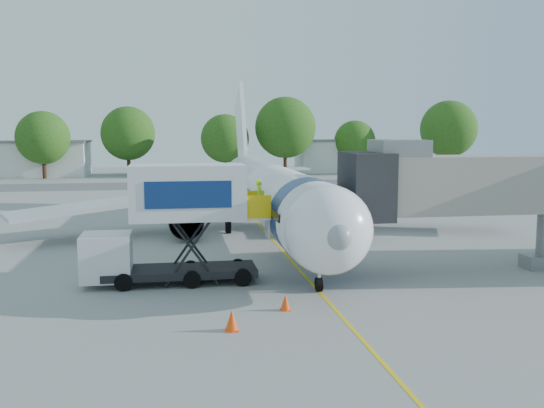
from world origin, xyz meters
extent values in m
plane|color=#9B9B98|center=(0.00, 0.00, 0.00)|extent=(160.00, 160.00, 0.00)
cube|color=yellow|center=(0.00, 0.00, 0.01)|extent=(0.15, 70.00, 0.01)
cube|color=#59595B|center=(0.00, 42.00, 0.00)|extent=(120.00, 10.00, 0.01)
cylinder|color=white|center=(0.00, 3.00, 3.00)|extent=(3.70, 28.00, 3.70)
sphere|color=white|center=(0.00, -11.00, 3.00)|extent=(3.70, 3.70, 3.70)
sphere|color=gray|center=(0.00, -12.55, 3.00)|extent=(1.10, 1.10, 1.10)
cone|color=white|center=(0.00, 20.00, 3.00)|extent=(3.70, 6.00, 3.70)
cube|color=white|center=(0.00, 21.00, 7.20)|extent=(0.35, 7.26, 8.29)
cube|color=#B7BABC|center=(9.00, 6.50, 2.30)|extent=(16.17, 9.32, 1.42)
cube|color=#B7BABC|center=(-9.00, 6.50, 2.30)|extent=(16.17, 9.32, 1.42)
cylinder|color=#999BA0|center=(5.50, 4.50, 1.30)|extent=(2.10, 3.60, 2.10)
cylinder|color=#999BA0|center=(-5.50, 4.50, 1.30)|extent=(2.10, 3.60, 2.10)
cube|color=black|center=(0.00, -11.30, 3.45)|extent=(2.60, 1.39, 0.81)
cylinder|color=navy|center=(0.00, -8.00, 3.00)|extent=(3.73, 2.00, 3.73)
cylinder|color=silver|center=(0.00, -9.50, 0.75)|extent=(0.16, 0.16, 1.50)
cylinder|color=black|center=(0.00, -9.50, 0.32)|extent=(0.25, 0.64, 0.64)
cylinder|color=black|center=(2.60, 6.00, 0.45)|extent=(0.35, 0.90, 0.90)
cylinder|color=black|center=(-2.60, 6.00, 0.45)|extent=(0.35, 0.90, 0.90)
cube|color=gray|center=(9.00, -7.00, 4.40)|extent=(13.60, 2.60, 2.80)
cube|color=black|center=(2.90, -7.00, 4.40)|extent=(2.00, 3.20, 3.20)
cube|color=slate|center=(4.50, -7.00, 6.20)|extent=(2.40, 2.40, 0.80)
cube|color=slate|center=(12.50, -7.00, 0.35)|extent=(2.20, 1.20, 0.70)
cylinder|color=black|center=(11.60, -7.00, 0.35)|extent=(0.30, 0.70, 0.70)
cube|color=black|center=(-6.00, -7.00, 0.55)|extent=(7.00, 2.30, 0.35)
cube|color=silver|center=(-9.30, -7.00, 1.35)|extent=(2.20, 2.20, 2.10)
cube|color=black|center=(-9.30, -7.00, 1.80)|extent=(1.90, 2.10, 0.70)
cube|color=silver|center=(-5.60, -7.00, 4.25)|extent=(5.20, 2.40, 2.50)
cube|color=navy|center=(-5.60, -8.22, 4.25)|extent=(3.80, 0.04, 1.20)
cube|color=silver|center=(-2.45, -7.00, 3.05)|extent=(1.10, 2.20, 0.10)
cube|color=yellow|center=(-2.45, -8.05, 3.60)|extent=(1.10, 0.06, 1.10)
cube|color=yellow|center=(-2.45, -5.95, 3.60)|extent=(1.10, 0.06, 1.10)
cylinder|color=black|center=(-3.20, -8.05, 0.40)|extent=(0.80, 0.25, 0.80)
cylinder|color=black|center=(-3.20, -5.95, 0.40)|extent=(0.80, 0.25, 0.80)
cylinder|color=black|center=(-8.50, -8.05, 0.40)|extent=(0.80, 0.25, 0.80)
cylinder|color=black|center=(-8.50, -5.95, 0.40)|extent=(0.80, 0.25, 0.80)
imported|color=#A8F419|center=(-2.28, -7.00, 3.94)|extent=(0.55, 0.70, 1.68)
cube|color=silver|center=(-2.90, -15.69, 0.62)|extent=(3.18, 1.78, 1.23)
cube|color=navy|center=(-2.90, -15.69, 1.01)|extent=(1.85, 1.61, 0.31)
cylinder|color=black|center=(-4.17, -16.23, 0.31)|extent=(0.63, 0.26, 0.62)
cylinder|color=black|center=(-4.09, -15.00, 0.31)|extent=(0.63, 0.26, 0.62)
cylinder|color=black|center=(-1.71, -16.38, 0.31)|extent=(0.63, 0.26, 0.62)
cylinder|color=black|center=(-1.63, -15.15, 0.31)|extent=(0.63, 0.26, 0.62)
cone|color=#FF450D|center=(-1.96, -11.99, 0.33)|extent=(0.41, 0.41, 0.66)
cube|color=#FF450D|center=(-1.96, -11.99, 0.02)|extent=(0.37, 0.37, 0.04)
cone|color=#FF450D|center=(-4.29, -14.09, 0.39)|extent=(0.49, 0.49, 0.78)
cube|color=#FF450D|center=(-4.29, -14.09, 0.02)|extent=(0.44, 0.44, 0.04)
cube|color=silver|center=(-28.00, 60.00, 2.50)|extent=(18.00, 8.00, 5.00)
cube|color=slate|center=(-28.00, 60.00, 5.15)|extent=(18.40, 8.40, 0.30)
cube|color=silver|center=(22.00, 62.00, 2.50)|extent=(16.00, 7.00, 5.00)
cube|color=slate|center=(22.00, 62.00, 5.15)|extent=(16.40, 7.40, 0.30)
cylinder|color=#382314|center=(-24.37, 55.37, 1.69)|extent=(0.56, 0.56, 3.38)
sphere|color=#224B14|center=(-24.37, 55.37, 5.82)|extent=(7.51, 7.51, 7.51)
cylinder|color=#382314|center=(-12.96, 60.29, 1.84)|extent=(0.56, 0.56, 3.69)
sphere|color=#224B14|center=(-12.96, 60.29, 6.35)|extent=(8.19, 8.19, 8.19)
cylinder|color=#382314|center=(1.49, 56.09, 1.63)|extent=(0.56, 0.56, 3.26)
sphere|color=#224B14|center=(1.49, 56.09, 5.62)|extent=(7.25, 7.25, 7.25)
cylinder|color=#382314|center=(10.80, 56.89, 2.10)|extent=(0.56, 0.56, 4.21)
sphere|color=#224B14|center=(10.80, 56.89, 7.24)|extent=(9.35, 9.35, 9.35)
cylinder|color=#382314|center=(22.45, 58.82, 1.48)|extent=(0.56, 0.56, 2.96)
sphere|color=#224B14|center=(22.45, 58.82, 5.09)|extent=(6.57, 6.57, 6.57)
cylinder|color=#382314|center=(37.52, 57.13, 2.04)|extent=(0.56, 0.56, 4.08)
sphere|color=#224B14|center=(37.52, 57.13, 7.03)|extent=(9.07, 9.07, 9.07)
camera|label=1|loc=(-6.23, -34.83, 7.15)|focal=40.00mm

